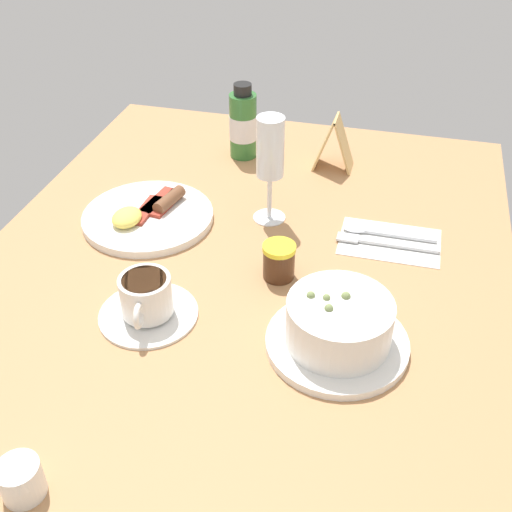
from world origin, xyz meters
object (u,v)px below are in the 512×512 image
at_px(creamer_jug, 21,480).
at_px(menu_card, 334,143).
at_px(wine_glass, 270,153).
at_px(sauce_bottle_green, 243,124).
at_px(porridge_bowl, 339,325).
at_px(cutlery_setting, 387,240).
at_px(breakfast_plate, 148,216).
at_px(jam_jar, 279,260).
at_px(coffee_cup, 147,301).

height_order(creamer_jug, menu_card, menu_card).
xyz_separation_m(wine_glass, sauce_bottle_green, (0.21, 0.10, -0.06)).
distance_m(porridge_bowl, creamer_jug, 0.42).
xyz_separation_m(cutlery_setting, wine_glass, (0.02, 0.20, 0.12)).
bearing_deg(creamer_jug, porridge_bowl, -43.87).
bearing_deg(breakfast_plate, cutlery_setting, -84.60).
relative_size(wine_glass, jam_jar, 3.26).
relative_size(sauce_bottle_green, menu_card, 1.42).
relative_size(cutlery_setting, coffee_cup, 1.19).
bearing_deg(sauce_bottle_green, menu_card, -91.41).
bearing_deg(creamer_jug, cutlery_setting, -30.68).
xyz_separation_m(porridge_bowl, creamer_jug, (-0.30, 0.29, -0.01)).
relative_size(cutlery_setting, wine_glass, 0.89).
distance_m(sauce_bottle_green, breakfast_plate, 0.30).
xyz_separation_m(coffee_cup, menu_card, (0.50, -0.19, 0.02)).
bearing_deg(sauce_bottle_green, cutlery_setting, -127.17).
bearing_deg(porridge_bowl, creamer_jug, 136.13).
distance_m(jam_jar, sauce_bottle_green, 0.40).
bearing_deg(porridge_bowl, cutlery_setting, -9.64).
bearing_deg(sauce_bottle_green, breakfast_plate, 160.39).
relative_size(wine_glass, breakfast_plate, 0.84).
bearing_deg(porridge_bowl, breakfast_plate, 58.39).
bearing_deg(jam_jar, porridge_bowl, -139.84).
bearing_deg(porridge_bowl, wine_glass, 29.57).
distance_m(jam_jar, menu_card, 0.36).
xyz_separation_m(cutlery_setting, jam_jar, (-0.13, 0.15, 0.03)).
bearing_deg(jam_jar, cutlery_setting, -49.19).
bearing_deg(creamer_jug, breakfast_plate, 7.94).
bearing_deg(wine_glass, jam_jar, -161.49).
height_order(cutlery_setting, jam_jar, jam_jar).
bearing_deg(menu_card, jam_jar, 175.62).
xyz_separation_m(creamer_jug, breakfast_plate, (0.52, 0.07, -0.01)).
height_order(wine_glass, sauce_bottle_green, wine_glass).
relative_size(porridge_bowl, cutlery_setting, 1.15).
bearing_deg(breakfast_plate, coffee_cup, -157.73).
height_order(wine_glass, jam_jar, wine_glass).
bearing_deg(coffee_cup, sauce_bottle_green, -0.38).
distance_m(coffee_cup, jam_jar, 0.21).
bearing_deg(breakfast_plate, jam_jar, -110.34).
xyz_separation_m(creamer_jug, menu_card, (0.79, -0.21, 0.03)).
relative_size(cutlery_setting, sauce_bottle_green, 1.11).
distance_m(cutlery_setting, jam_jar, 0.20).
distance_m(coffee_cup, menu_card, 0.53).
distance_m(jam_jar, breakfast_plate, 0.27).
bearing_deg(coffee_cup, jam_jar, -49.66).
bearing_deg(sauce_bottle_green, creamer_jug, 178.26).
height_order(wine_glass, menu_card, wine_glass).
bearing_deg(wine_glass, sauce_bottle_green, 26.14).
distance_m(cutlery_setting, creamer_jug, 0.65).
bearing_deg(wine_glass, cutlery_setting, -95.90).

